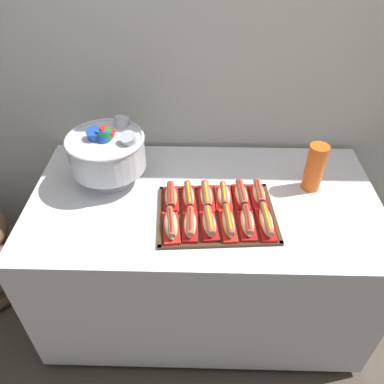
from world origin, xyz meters
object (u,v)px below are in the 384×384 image
object	(u,v)px
hot_dog_1	(190,224)
hot_dog_6	(171,197)
hot_dog_3	(228,223)
hot_dog_9	(224,196)
buffet_table	(203,254)
punch_bowl	(107,151)
serving_tray	(216,214)
hot_dog_4	(247,222)
hot_dog_5	(266,222)
hot_dog_7	(189,197)
hot_dog_11	(259,194)
hot_dog_10	(241,195)
cup_stack	(315,168)
hot_dog_2	(209,223)
hot_dog_0	(171,225)
hot_dog_8	(206,196)

from	to	relation	value
hot_dog_1	hot_dog_6	xyz separation A→B (m)	(-0.09, 0.16, -0.00)
hot_dog_3	hot_dog_9	bearing A→B (deg)	93.92
buffet_table	punch_bowl	distance (m)	0.69
serving_tray	hot_dog_3	world-z (taller)	hot_dog_3
hot_dog_3	hot_dog_4	bearing A→B (deg)	3.92
hot_dog_5	hot_dog_6	size ratio (longest dim) A/B	1.10
hot_dog_6	hot_dog_9	bearing A→B (deg)	3.92
hot_dog_6	hot_dog_7	xyz separation A→B (m)	(0.07, 0.01, -0.00)
hot_dog_1	hot_dog_11	bearing A→B (deg)	32.73
hot_dog_5	punch_bowl	size ratio (longest dim) A/B	0.55
hot_dog_3	hot_dog_6	size ratio (longest dim) A/B	1.08
hot_dog_7	hot_dog_9	size ratio (longest dim) A/B	1.12
hot_dog_10	cup_stack	world-z (taller)	cup_stack
hot_dog_1	hot_dog_6	size ratio (longest dim) A/B	0.97
hot_dog_2	hot_dog_5	distance (m)	0.23
hot_dog_7	cup_stack	distance (m)	0.56
hot_dog_1	hot_dog_4	world-z (taller)	hot_dog_4
hot_dog_3	hot_dog_5	bearing A→B (deg)	3.92
buffet_table	hot_dog_10	world-z (taller)	hot_dog_10
hot_dog_5	cup_stack	world-z (taller)	cup_stack
buffet_table	cup_stack	distance (m)	0.68
buffet_table	hot_dog_6	size ratio (longest dim) A/B	9.00
hot_dog_4	cup_stack	size ratio (longest dim) A/B	0.78
hot_dog_10	hot_dog_0	bearing A→B (deg)	-147.27
hot_dog_1	hot_dog_5	xyz separation A→B (m)	(0.30, 0.02, 0.00)
hot_dog_2	hot_dog_5	xyz separation A→B (m)	(0.22, 0.02, -0.00)
buffet_table	hot_dog_0	bearing A→B (deg)	-122.86
hot_dog_9	hot_dog_10	distance (m)	0.08
hot_dog_2	hot_dog_11	bearing A→B (deg)	40.18
hot_dog_3	hot_dog_10	xyz separation A→B (m)	(0.06, 0.17, -0.00)
hot_dog_3	cup_stack	bearing A→B (deg)	35.49
hot_dog_2	hot_dog_3	world-z (taller)	same
hot_dog_8	punch_bowl	distance (m)	0.47
hot_dog_7	punch_bowl	size ratio (longest dim) A/B	0.52
hot_dog_2	hot_dog_4	world-z (taller)	same
cup_stack	buffet_table	bearing A→B (deg)	-169.74
hot_dog_10	hot_dog_7	bearing A→B (deg)	-176.08
hot_dog_8	hot_dog_10	size ratio (longest dim) A/B	0.98
serving_tray	hot_dog_1	xyz separation A→B (m)	(-0.11, -0.09, 0.03)
hot_dog_3	cup_stack	size ratio (longest dim) A/B	0.83
hot_dog_2	hot_dog_8	xyz separation A→B (m)	(-0.01, 0.16, -0.00)
hot_dog_6	hot_dog_10	bearing A→B (deg)	3.92
hot_dog_2	hot_dog_10	distance (m)	0.22
serving_tray	hot_dog_0	bearing A→B (deg)	-152.33
cup_stack	hot_dog_3	bearing A→B (deg)	-144.51
serving_tray	hot_dog_6	distance (m)	0.21
hot_dog_4	cup_stack	bearing A→B (deg)	41.01
hot_dog_1	cup_stack	size ratio (longest dim) A/B	0.74
hot_dog_1	serving_tray	bearing A→B (deg)	40.18
hot_dog_6	hot_dog_9	xyz separation A→B (m)	(0.22, 0.02, -0.00)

